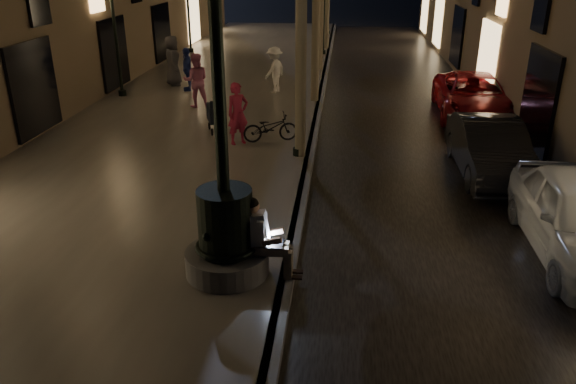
# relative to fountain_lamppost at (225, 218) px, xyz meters

# --- Properties ---
(ground) EXTENTS (120.00, 120.00, 0.00)m
(ground) POSITION_rel_fountain_lamppost_xyz_m (1.00, 13.00, -1.21)
(ground) COLOR black
(ground) RESTS_ON ground
(cobble_lane) EXTENTS (6.00, 45.00, 0.02)m
(cobble_lane) POSITION_rel_fountain_lamppost_xyz_m (4.00, 13.00, -1.20)
(cobble_lane) COLOR black
(cobble_lane) RESTS_ON ground
(promenade) EXTENTS (8.00, 45.00, 0.20)m
(promenade) POSITION_rel_fountain_lamppost_xyz_m (-3.00, 13.00, -1.11)
(promenade) COLOR #666059
(promenade) RESTS_ON ground
(curb_strip) EXTENTS (0.25, 45.00, 0.20)m
(curb_strip) POSITION_rel_fountain_lamppost_xyz_m (1.00, 13.00, -1.11)
(curb_strip) COLOR #59595B
(curb_strip) RESTS_ON ground
(fountain_lamppost) EXTENTS (1.40, 1.40, 5.21)m
(fountain_lamppost) POSITION_rel_fountain_lamppost_xyz_m (0.00, 0.00, 0.00)
(fountain_lamppost) COLOR #59595B
(fountain_lamppost) RESTS_ON promenade
(seated_man_laptop) EXTENTS (1.02, 0.34, 1.38)m
(seated_man_laptop) POSITION_rel_fountain_lamppost_xyz_m (0.61, 0.00, -0.28)
(seated_man_laptop) COLOR tan
(seated_man_laptop) RESTS_ON promenade
(lamp_curb_a) EXTENTS (0.36, 0.36, 4.81)m
(lamp_curb_a) POSITION_rel_fountain_lamppost_xyz_m (0.70, 6.00, 2.02)
(lamp_curb_a) COLOR black
(lamp_curb_a) RESTS_ON promenade
(lamp_curb_b) EXTENTS (0.36, 0.36, 4.81)m
(lamp_curb_b) POSITION_rel_fountain_lamppost_xyz_m (0.70, 14.00, 2.02)
(lamp_curb_b) COLOR black
(lamp_curb_b) RESTS_ON promenade
(lamp_left_b) EXTENTS (0.36, 0.36, 4.81)m
(lamp_left_b) POSITION_rel_fountain_lamppost_xyz_m (-6.40, 12.00, 2.02)
(lamp_left_b) COLOR black
(lamp_left_b) RESTS_ON promenade
(stroller) EXTENTS (0.73, 1.14, 1.16)m
(stroller) POSITION_rel_fountain_lamppost_xyz_m (-1.88, 7.81, -0.43)
(stroller) COLOR black
(stroller) RESTS_ON promenade
(car_second) EXTENTS (1.51, 4.25, 1.40)m
(car_second) POSITION_rel_fountain_lamppost_xyz_m (5.49, 5.54, -0.51)
(car_second) COLOR black
(car_second) RESTS_ON ground
(car_third) EXTENTS (2.56, 5.15, 1.40)m
(car_third) POSITION_rel_fountain_lamppost_xyz_m (6.20, 11.07, -0.51)
(car_third) COLOR maroon
(car_third) RESTS_ON ground
(pedestrian_red) EXTENTS (0.75, 0.70, 1.72)m
(pedestrian_red) POSITION_rel_fountain_lamppost_xyz_m (-1.04, 6.82, -0.15)
(pedestrian_red) COLOR #AC2240
(pedestrian_red) RESTS_ON promenade
(pedestrian_pink) EXTENTS (1.04, 0.91, 1.83)m
(pedestrian_pink) POSITION_rel_fountain_lamppost_xyz_m (-3.20, 10.68, -0.09)
(pedestrian_pink) COLOR pink
(pedestrian_pink) RESTS_ON promenade
(pedestrian_white) EXTENTS (1.06, 1.26, 1.70)m
(pedestrian_white) POSITION_rel_fountain_lamppost_xyz_m (-0.80, 13.19, -0.16)
(pedestrian_white) COLOR white
(pedestrian_white) RESTS_ON promenade
(pedestrian_blue) EXTENTS (0.65, 1.03, 1.63)m
(pedestrian_blue) POSITION_rel_fountain_lamppost_xyz_m (-4.16, 13.11, -0.19)
(pedestrian_blue) COLOR navy
(pedestrian_blue) RESTS_ON promenade
(pedestrian_dark) EXTENTS (0.89, 1.10, 1.95)m
(pedestrian_dark) POSITION_rel_fountain_lamppost_xyz_m (-4.98, 13.96, -0.04)
(pedestrian_dark) COLOR #37363B
(pedestrian_dark) RESTS_ON promenade
(bicycle) EXTENTS (1.63, 0.97, 0.81)m
(bicycle) POSITION_rel_fountain_lamppost_xyz_m (-0.18, 7.10, -0.61)
(bicycle) COLOR black
(bicycle) RESTS_ON promenade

